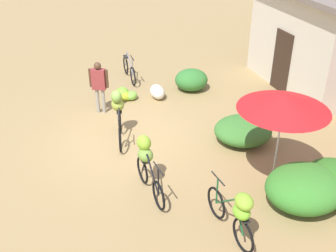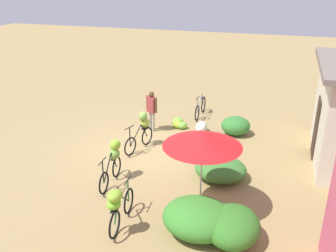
# 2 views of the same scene
# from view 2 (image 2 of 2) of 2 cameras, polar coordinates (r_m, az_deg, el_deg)

# --- Properties ---
(ground_plane) EXTENTS (60.00, 60.00, 0.00)m
(ground_plane) POSITION_cam_2_polar(r_m,az_deg,el_deg) (13.00, -4.11, -3.78)
(ground_plane) COLOR #987E4E
(hedge_bush_front_left) EXTENTS (1.05, 1.10, 0.71)m
(hedge_bush_front_left) POSITION_cam_2_polar(r_m,az_deg,el_deg) (14.37, 10.45, 0.05)
(hedge_bush_front_left) COLOR #337830
(hedge_bush_front_left) RESTS_ON ground
(hedge_bush_front_right) EXTENTS (1.44, 1.55, 0.63)m
(hedge_bush_front_right) POSITION_cam_2_polar(r_m,az_deg,el_deg) (11.22, 8.15, -6.61)
(hedge_bush_front_right) COLOR #3A772E
(hedge_bush_front_right) RESTS_ON ground
(hedge_bush_mid) EXTENTS (1.47, 1.70, 0.87)m
(hedge_bush_mid) POSITION_cam_2_polar(r_m,az_deg,el_deg) (8.89, 4.70, -14.04)
(hedge_bush_mid) COLOR #39842C
(hedge_bush_mid) RESTS_ON ground
(hedge_bush_by_door) EXTENTS (1.45, 1.26, 0.81)m
(hedge_bush_by_door) POSITION_cam_2_polar(r_m,az_deg,el_deg) (8.80, 9.96, -15.04)
(hedge_bush_by_door) COLOR #327325
(hedge_bush_by_door) RESTS_ON ground
(market_umbrella) EXTENTS (1.96, 1.96, 2.21)m
(market_umbrella) POSITION_cam_2_polar(r_m,az_deg,el_deg) (8.89, 5.37, -2.11)
(market_umbrella) COLOR beige
(market_umbrella) RESTS_ON ground
(bicycle_leftmost) EXTENTS (1.77, 0.15, 1.02)m
(bicycle_leftmost) POSITION_cam_2_polar(r_m,az_deg,el_deg) (16.05, 5.03, 2.78)
(bicycle_leftmost) COLOR black
(bicycle_leftmost) RESTS_ON ground
(bicycle_near_pile) EXTENTS (1.64, 0.45, 1.30)m
(bicycle_near_pile) POSITION_cam_2_polar(r_m,az_deg,el_deg) (12.96, -4.03, -0.24)
(bicycle_near_pile) COLOR black
(bicycle_near_pile) RESTS_ON ground
(bicycle_center_loaded) EXTENTS (1.62, 0.39, 1.25)m
(bicycle_center_loaded) POSITION_cam_2_polar(r_m,az_deg,el_deg) (10.91, -8.50, -5.02)
(bicycle_center_loaded) COLOR black
(bicycle_center_loaded) RESTS_ON ground
(bicycle_by_shop) EXTENTS (1.67, 0.40, 1.19)m
(bicycle_by_shop) POSITION_cam_2_polar(r_m,az_deg,el_deg) (8.90, -7.81, -11.98)
(bicycle_by_shop) COLOR black
(bicycle_by_shop) RESTS_ON ground
(banana_pile_on_ground) EXTENTS (0.75, 0.76, 0.36)m
(banana_pile_on_ground) POSITION_cam_2_polar(r_m,az_deg,el_deg) (14.89, 1.68, 0.42)
(banana_pile_on_ground) COLOR #97B327
(banana_pile_on_ground) RESTS_ON ground
(produce_sack) EXTENTS (0.72, 0.47, 0.44)m
(produce_sack) POSITION_cam_2_polar(r_m,az_deg,el_deg) (14.38, 5.18, -0.22)
(produce_sack) COLOR silver
(produce_sack) RESTS_ON ground
(person_vendor) EXTENTS (0.36, 0.53, 1.61)m
(person_vendor) POSITION_cam_2_polar(r_m,az_deg,el_deg) (14.27, -2.56, 2.94)
(person_vendor) COLOR gray
(person_vendor) RESTS_ON ground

